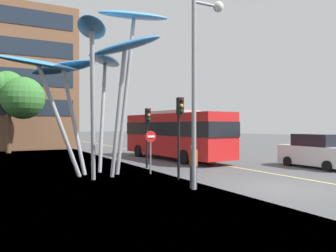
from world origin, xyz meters
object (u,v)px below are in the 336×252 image
traffic_light_kerb_far (148,125)px  car_parked_mid (316,152)px  red_bus (175,133)px  street_lamp (201,67)px  no_entry_sign (151,145)px  leaf_sculpture (97,57)px  pedestrian (193,166)px  traffic_light_kerb_near (180,120)px

traffic_light_kerb_far → car_parked_mid: size_ratio=0.79×
red_bus → car_parked_mid: bearing=-58.3°
street_lamp → no_entry_sign: 5.68m
leaf_sculpture → traffic_light_kerb_far: (3.42, 1.18, -3.51)m
red_bus → pedestrian: red_bus is taller
traffic_light_kerb_near → pedestrian: size_ratio=2.16×
traffic_light_kerb_near → street_lamp: 3.16m
leaf_sculpture → street_lamp: (2.58, -5.70, -1.21)m
street_lamp → pedestrian: street_lamp is taller
traffic_light_kerb_near → traffic_light_kerb_far: bearing=84.4°
traffic_light_kerb_near → no_entry_sign: bearing=101.1°
traffic_light_kerb_near → red_bus: bearing=61.9°
traffic_light_kerb_near → pedestrian: bearing=-106.2°
no_entry_sign → car_parked_mid: bearing=-13.3°
red_bus → traffic_light_kerb_near: traffic_light_kerb_near is taller
red_bus → traffic_light_kerb_far: red_bus is taller
car_parked_mid → leaf_sculpture: bearing=164.5°
pedestrian → no_entry_sign: 4.48m
red_bus → traffic_light_kerb_near: 9.29m
leaf_sculpture → pedestrian: leaf_sculpture is taller
no_entry_sign → traffic_light_kerb_far: bearing=68.8°
traffic_light_kerb_near → car_parked_mid: (9.45, -0.09, -1.84)m
traffic_light_kerb_near → pedestrian: (-0.64, -2.18, -1.89)m
leaf_sculpture → car_parked_mid: (12.42, -3.45, -5.14)m
traffic_light_kerb_near → no_entry_sign: size_ratio=1.70×
traffic_light_kerb_near → traffic_light_kerb_far: size_ratio=1.09×
traffic_light_kerb_near → pedestrian: 2.95m
leaf_sculpture → street_lamp: bearing=-65.6°
red_bus → street_lamp: bearing=-114.3°
traffic_light_kerb_near → no_entry_sign: 2.62m
car_parked_mid → no_entry_sign: 10.18m
street_lamp → pedestrian: 3.99m
no_entry_sign → street_lamp: bearing=-89.3°
car_parked_mid → pedestrian: bearing=-168.3°
car_parked_mid → pedestrian: car_parked_mid is taller
red_bus → traffic_light_kerb_near: (-4.35, -8.17, 0.80)m
red_bus → street_lamp: street_lamp is taller
traffic_light_kerb_far → street_lamp: size_ratio=0.46×
traffic_light_kerb_far → no_entry_sign: size_ratio=1.57×
red_bus → leaf_sculpture: leaf_sculpture is taller
traffic_light_kerb_near → street_lamp: bearing=-99.4°
leaf_sculpture → street_lamp: leaf_sculpture is taller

